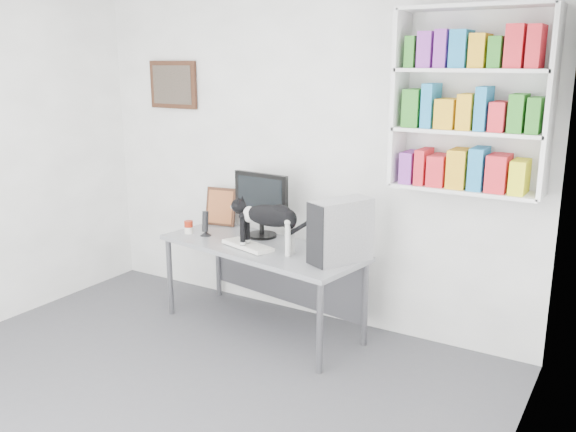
{
  "coord_description": "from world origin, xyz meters",
  "views": [
    {
      "loc": [
        2.48,
        -2.3,
        2.11
      ],
      "look_at": [
        0.17,
        1.53,
        0.97
      ],
      "focal_mm": 38.0,
      "sensor_mm": 36.0,
      "label": 1
    }
  ],
  "objects": [
    {
      "name": "wall_art",
      "position": [
        -1.3,
        1.97,
        1.9
      ],
      "size": [
        0.52,
        0.04,
        0.42
      ],
      "primitive_type": "cube",
      "color": "#4C2B18",
      "rests_on": "room"
    },
    {
      "name": "speaker",
      "position": [
        -0.61,
        1.51,
        0.81
      ],
      "size": [
        0.11,
        0.11,
        0.22
      ],
      "primitive_type": "cylinder",
      "rotation": [
        0.0,
        0.0,
        0.26
      ],
      "color": "black",
      "rests_on": "desk"
    },
    {
      "name": "pc_tower",
      "position": [
        0.64,
        1.48,
        0.93
      ],
      "size": [
        0.38,
        0.5,
        0.46
      ],
      "primitive_type": "cube",
      "rotation": [
        0.0,
        0.0,
        -0.44
      ],
      "color": "#B7B7BC",
      "rests_on": "desk"
    },
    {
      "name": "monitor",
      "position": [
        -0.19,
        1.72,
        0.98
      ],
      "size": [
        0.52,
        0.28,
        0.54
      ],
      "primitive_type": "cube",
      "rotation": [
        0.0,
        0.0,
        -0.07
      ],
      "color": "black",
      "rests_on": "desk"
    },
    {
      "name": "desk",
      "position": [
        -0.06,
        1.51,
        0.35
      ],
      "size": [
        1.77,
        0.91,
        0.7
      ],
      "primitive_type": "cube",
      "rotation": [
        0.0,
        0.0,
        -0.16
      ],
      "color": "gray",
      "rests_on": "room"
    },
    {
      "name": "cat",
      "position": [
        0.08,
        1.4,
        0.9
      ],
      "size": [
        0.64,
        0.22,
        0.38
      ],
      "primitive_type": null,
      "rotation": [
        0.0,
        0.0,
        0.08
      ],
      "color": "black",
      "rests_on": "desk"
    },
    {
      "name": "keyboard",
      "position": [
        -0.12,
        1.41,
        0.72
      ],
      "size": [
        0.47,
        0.28,
        0.03
      ],
      "primitive_type": "cube",
      "rotation": [
        0.0,
        0.0,
        -0.28
      ],
      "color": "white",
      "rests_on": "desk"
    },
    {
      "name": "room",
      "position": [
        0.0,
        0.0,
        1.35
      ],
      "size": [
        4.01,
        4.01,
        2.7
      ],
      "color": "#4C4C51",
      "rests_on": "ground"
    },
    {
      "name": "soup_can",
      "position": [
        -0.77,
        1.49,
        0.76
      ],
      "size": [
        0.07,
        0.07,
        0.11
      ],
      "primitive_type": "cylinder",
      "rotation": [
        0.0,
        0.0,
        0.0
      ],
      "color": "#A1220D",
      "rests_on": "desk"
    },
    {
      "name": "bookshelf",
      "position": [
        1.4,
        1.85,
        1.85
      ],
      "size": [
        1.03,
        0.28,
        1.24
      ],
      "primitive_type": "cube",
      "color": "silver",
      "rests_on": "room"
    },
    {
      "name": "leaning_print",
      "position": [
        -0.7,
        1.85,
        0.88
      ],
      "size": [
        0.29,
        0.16,
        0.34
      ],
      "primitive_type": "cube",
      "rotation": [
        0.0,
        0.0,
        0.18
      ],
      "color": "#4C2B18",
      "rests_on": "desk"
    }
  ]
}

